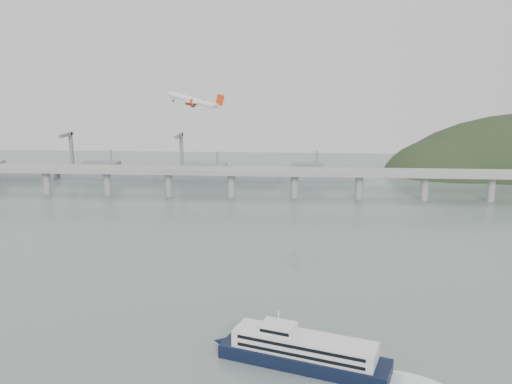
{
  "coord_description": "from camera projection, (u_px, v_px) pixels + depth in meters",
  "views": [
    {
      "loc": [
        19.15,
        -216.02,
        95.41
      ],
      "look_at": [
        0.0,
        55.0,
        36.0
      ],
      "focal_mm": 38.0,
      "sensor_mm": 36.0,
      "label": 1
    }
  ],
  "objects": [
    {
      "name": "airliner",
      "position": [
        194.0,
        101.0,
        304.38
      ],
      "size": [
        34.42,
        30.97,
        11.22
      ],
      "rotation": [
        0.05,
        -0.26,
        3.09
      ],
      "color": "white",
      "rests_on": "ground"
    },
    {
      "name": "distant_fleet",
      "position": [
        104.0,
        173.0,
        499.9
      ],
      "size": [
        453.0,
        60.9,
        40.0
      ],
      "color": "slate",
      "rests_on": "ground"
    },
    {
      "name": "bridge",
      "position": [
        268.0,
        175.0,
        423.42
      ],
      "size": [
        800.0,
        22.0,
        23.9
      ],
      "color": "gray",
      "rests_on": "ground"
    },
    {
      "name": "ground",
      "position": [
        247.0,
        301.0,
        232.21
      ],
      "size": [
        900.0,
        900.0,
        0.0
      ],
      "primitive_type": "plane",
      "color": "slate",
      "rests_on": "ground"
    },
    {
      "name": "ferry",
      "position": [
        304.0,
        352.0,
        180.49
      ],
      "size": [
        91.18,
        38.31,
        17.74
      ],
      "rotation": [
        0.0,
        0.0,
        -0.32
      ],
      "color": "black",
      "rests_on": "ground"
    }
  ]
}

